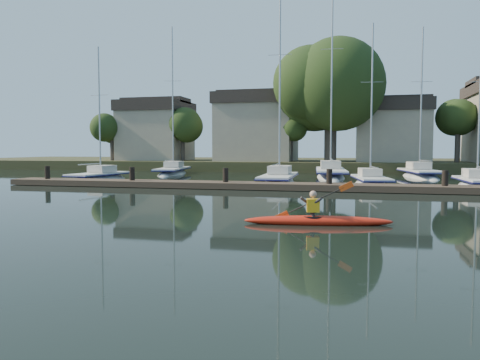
% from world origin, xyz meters
% --- Properties ---
extents(ground, '(160.00, 160.00, 0.00)m').
position_xyz_m(ground, '(0.00, 0.00, 0.00)').
color(ground, black).
rests_on(ground, ground).
extents(kayak, '(4.60, 1.32, 1.46)m').
position_xyz_m(kayak, '(3.25, 2.04, 0.18)').
color(kayak, red).
rests_on(kayak, ground).
extents(dock, '(34.00, 2.00, 1.80)m').
position_xyz_m(dock, '(0.00, 14.00, 0.20)').
color(dock, '#4E3A2C').
rests_on(dock, ground).
extents(sailboat_0, '(2.50, 7.00, 10.89)m').
position_xyz_m(sailboat_0, '(-13.82, 18.33, -0.18)').
color(sailboat_0, silver).
rests_on(sailboat_0, ground).
extents(sailboat_2, '(2.38, 8.94, 14.69)m').
position_xyz_m(sailboat_2, '(-0.55, 18.46, -0.18)').
color(sailboat_2, silver).
rests_on(sailboat_2, ground).
extents(sailboat_3, '(2.80, 7.26, 11.41)m').
position_xyz_m(sailboat_3, '(5.38, 18.59, -0.17)').
color(sailboat_3, silver).
rests_on(sailboat_3, ground).
extents(sailboat_4, '(2.07, 6.54, 11.05)m').
position_xyz_m(sailboat_4, '(11.58, 18.18, -0.18)').
color(sailboat_4, silver).
rests_on(sailboat_4, ground).
extents(sailboat_5, '(3.39, 8.97, 14.49)m').
position_xyz_m(sailboat_5, '(-11.67, 27.30, -0.18)').
color(sailboat_5, silver).
rests_on(sailboat_5, ground).
extents(sailboat_6, '(3.27, 11.32, 17.74)m').
position_xyz_m(sailboat_6, '(2.48, 26.25, -0.21)').
color(sailboat_6, silver).
rests_on(sailboat_6, ground).
extents(sailboat_7, '(3.34, 8.52, 13.38)m').
position_xyz_m(sailboat_7, '(9.53, 27.68, -0.20)').
color(sailboat_7, silver).
rests_on(sailboat_7, ground).
extents(shore, '(90.00, 25.25, 12.75)m').
position_xyz_m(shore, '(1.61, 40.29, 3.23)').
color(shore, '#31391C').
rests_on(shore, ground).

